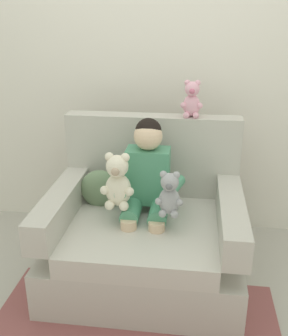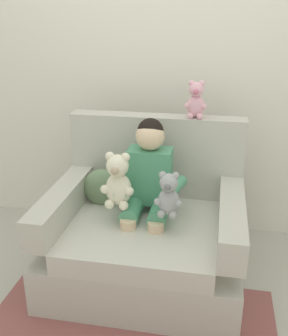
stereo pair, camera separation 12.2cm
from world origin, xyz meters
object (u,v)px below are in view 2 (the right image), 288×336
object	(u,v)px
plush_cream	(118,181)
plush_pink_on_backrest	(196,101)
armchair	(147,233)
plush_grey	(168,195)
throw_pillow	(104,188)
seated_child	(148,182)

from	to	relation	value
plush_cream	plush_pink_on_backrest	world-z (taller)	plush_pink_on_backrest
armchair	plush_pink_on_backrest	world-z (taller)	plush_pink_on_backrest
armchair	plush_pink_on_backrest	size ratio (longest dim) A/B	4.87
plush_grey	throw_pillow	xyz separation A→B (m)	(-0.46, 0.29, -0.13)
seated_child	plush_cream	xyz separation A→B (m)	(-0.15, -0.14, 0.05)
armchair	seated_child	distance (m)	0.33
plush_cream	plush_pink_on_backrest	xyz separation A→B (m)	(0.39, 0.45, 0.38)
plush_cream	armchair	bearing A→B (deg)	37.98
seated_child	plush_grey	bearing A→B (deg)	-57.66
seated_child	plush_grey	world-z (taller)	seated_child
plush_grey	throw_pillow	size ratio (longest dim) A/B	0.98
plush_pink_on_backrest	throw_pillow	distance (m)	0.80
armchair	plush_cream	distance (m)	0.42
plush_grey	plush_pink_on_backrest	size ratio (longest dim) A/B	1.10
armchair	plush_grey	distance (m)	0.41
plush_pink_on_backrest	plush_grey	bearing A→B (deg)	-115.67
throw_pillow	plush_pink_on_backrest	bearing A→B (deg)	21.80
plush_cream	plush_pink_on_backrest	distance (m)	0.71
plush_grey	seated_child	bearing A→B (deg)	116.91
seated_child	plush_pink_on_backrest	size ratio (longest dim) A/B	3.55
armchair	plush_grey	bearing A→B (deg)	-48.04
plush_grey	plush_cream	bearing A→B (deg)	158.25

